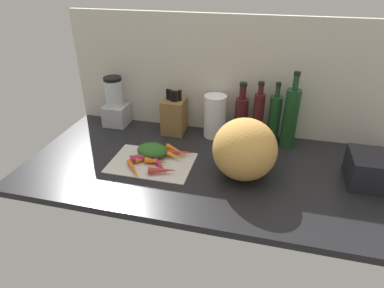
{
  "coord_description": "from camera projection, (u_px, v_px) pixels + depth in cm",
  "views": [
    {
      "loc": [
        21.65,
        -124.54,
        81.23
      ],
      "look_at": [
        -8.04,
        -6.83,
        13.82
      ],
      "focal_mm": 30.84,
      "sensor_mm": 36.0,
      "label": 1
    }
  ],
  "objects": [
    {
      "name": "ground_plane",
      "position": [
        213.0,
        168.0,
        1.5
      ],
      "size": [
        170.0,
        80.0,
        3.0
      ],
      "primitive_type": "cube",
      "color": "black"
    },
    {
      "name": "carrot_5",
      "position": [
        177.0,
        151.0,
        1.57
      ],
      "size": [
        13.13,
        8.73,
        3.05
      ],
      "primitive_type": "cone",
      "rotation": [
        0.0,
        1.57,
        -0.47
      ],
      "color": "orange",
      "rests_on": "cutting_board"
    },
    {
      "name": "bottle_2",
      "position": [
        274.0,
        119.0,
        1.64
      ],
      "size": [
        5.9,
        5.9,
        31.39
      ],
      "color": "#19421E",
      "rests_on": "ground_plane"
    },
    {
      "name": "blender_appliance",
      "position": [
        115.0,
        105.0,
        1.82
      ],
      "size": [
        12.54,
        12.54,
        27.55
      ],
      "color": "#B2B2B7",
      "rests_on": "ground_plane"
    },
    {
      "name": "wall_back",
      "position": [
        229.0,
        76.0,
        1.68
      ],
      "size": [
        170.0,
        3.0,
        60.0
      ],
      "primitive_type": "cube",
      "color": "beige",
      "rests_on": "ground_plane"
    },
    {
      "name": "carrot_8",
      "position": [
        151.0,
        156.0,
        1.53
      ],
      "size": [
        13.01,
        12.52,
        2.73
      ],
      "primitive_type": "cone",
      "rotation": [
        0.0,
        1.57,
        0.76
      ],
      "color": "orange",
      "rests_on": "cutting_board"
    },
    {
      "name": "knife_block",
      "position": [
        174.0,
        115.0,
        1.75
      ],
      "size": [
        11.55,
        13.03,
        23.95
      ],
      "color": "brown",
      "rests_on": "ground_plane"
    },
    {
      "name": "carrot_7",
      "position": [
        156.0,
        162.0,
        1.49
      ],
      "size": [
        10.54,
        2.84,
        2.83
      ],
      "primitive_type": "cone",
      "rotation": [
        0.0,
        1.57,
        -0.0
      ],
      "color": "orange",
      "rests_on": "cutting_board"
    },
    {
      "name": "dish_rack",
      "position": [
        378.0,
        170.0,
        1.35
      ],
      "size": [
        22.91,
        18.9,
        12.8
      ],
      "primitive_type": "cube",
      "color": "black",
      "rests_on": "ground_plane"
    },
    {
      "name": "carrot_1",
      "position": [
        149.0,
        157.0,
        1.52
      ],
      "size": [
        16.93,
        11.77,
        3.57
      ],
      "primitive_type": "cone",
      "rotation": [
        0.0,
        1.57,
        0.52
      ],
      "color": "#B2264C",
      "rests_on": "cutting_board"
    },
    {
      "name": "bottle_3",
      "position": [
        290.0,
        117.0,
        1.59
      ],
      "size": [
        7.09,
        7.09,
        37.89
      ],
      "color": "#19421E",
      "rests_on": "ground_plane"
    },
    {
      "name": "bottle_0",
      "position": [
        241.0,
        116.0,
        1.68
      ],
      "size": [
        6.67,
        6.67,
        29.65
      ],
      "color": "#471919",
      "rests_on": "ground_plane"
    },
    {
      "name": "carrot_greens_pile",
      "position": [
        152.0,
        150.0,
        1.54
      ],
      "size": [
        14.45,
        11.12,
        6.11
      ],
      "primitive_type": "ellipsoid",
      "color": "#2D6023",
      "rests_on": "cutting_board"
    },
    {
      "name": "carrot_6",
      "position": [
        173.0,
        156.0,
        1.53
      ],
      "size": [
        13.24,
        7.07,
        2.83
      ],
      "primitive_type": "cone",
      "rotation": [
        0.0,
        1.57,
        -0.34
      ],
      "color": "orange",
      "rests_on": "cutting_board"
    },
    {
      "name": "winter_squash",
      "position": [
        245.0,
        149.0,
        1.36
      ],
      "size": [
        26.85,
        26.61,
        26.23
      ],
      "primitive_type": "ellipsoid",
      "color": "gold",
      "rests_on": "ground_plane"
    },
    {
      "name": "carrot_2",
      "position": [
        180.0,
        152.0,
        1.56
      ],
      "size": [
        15.43,
        5.62,
        2.86
      ],
      "primitive_type": "cone",
      "rotation": [
        0.0,
        1.57,
        0.19
      ],
      "color": "red",
      "rests_on": "cutting_board"
    },
    {
      "name": "carrot_4",
      "position": [
        161.0,
        166.0,
        1.45
      ],
      "size": [
        10.8,
        12.04,
        2.47
      ],
      "primitive_type": "cone",
      "rotation": [
        0.0,
        1.57,
        -0.86
      ],
      "color": "#B2264C",
      "rests_on": "cutting_board"
    },
    {
      "name": "cutting_board",
      "position": [
        152.0,
        162.0,
        1.51
      ],
      "size": [
        37.65,
        26.04,
        0.8
      ],
      "primitive_type": "cube",
      "color": "beige",
      "rests_on": "ground_plane"
    },
    {
      "name": "carrot_0",
      "position": [
        134.0,
        170.0,
        1.43
      ],
      "size": [
        11.01,
        12.49,
        2.26
      ],
      "primitive_type": "cone",
      "rotation": [
        0.0,
        1.57,
        -0.87
      ],
      "color": "orange",
      "rests_on": "cutting_board"
    },
    {
      "name": "paper_towel_roll",
      "position": [
        215.0,
        116.0,
        1.7
      ],
      "size": [
        11.42,
        11.42,
        22.29
      ],
      "primitive_type": "cylinder",
      "color": "white",
      "rests_on": "ground_plane"
    },
    {
      "name": "carrot_3",
      "position": [
        162.0,
        170.0,
        1.42
      ],
      "size": [
        12.71,
        6.27,
        3.11
      ],
      "primitive_type": "cone",
      "rotation": [
        0.0,
        1.57,
        0.27
      ],
      "color": "red",
      "rests_on": "cutting_board"
    },
    {
      "name": "bottle_1",
      "position": [
        258.0,
        116.0,
        1.64
      ],
      "size": [
        5.36,
        5.36,
        31.4
      ],
      "color": "#471919",
      "rests_on": "ground_plane"
    }
  ]
}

